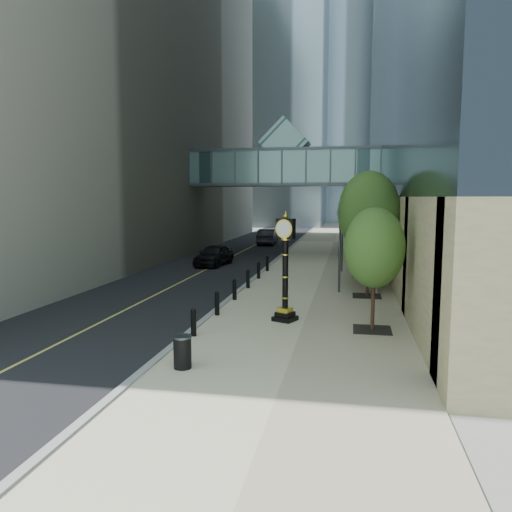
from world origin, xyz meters
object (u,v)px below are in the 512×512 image
(car_near, at_px, (214,255))
(street_clock, at_px, (285,275))
(trash_bin, at_px, (182,353))
(pedestrian, at_px, (373,275))
(car_far, at_px, (268,237))

(car_near, bearing_deg, street_clock, -58.87)
(street_clock, bearing_deg, trash_bin, -86.70)
(trash_bin, height_order, car_near, car_near)
(trash_bin, xyz_separation_m, car_near, (-5.03, 21.49, 0.27))
(street_clock, xyz_separation_m, car_near, (-7.22, 15.39, -1.13))
(street_clock, distance_m, pedestrian, 7.49)
(street_clock, bearing_deg, pedestrian, 83.21)
(trash_bin, bearing_deg, street_clock, 70.22)
(trash_bin, distance_m, car_near, 22.07)
(car_far, bearing_deg, pedestrian, 108.61)
(pedestrian, bearing_deg, car_near, -51.20)
(car_near, bearing_deg, trash_bin, -70.83)
(trash_bin, relative_size, car_near, 0.20)
(trash_bin, bearing_deg, pedestrian, 64.82)
(pedestrian, xyz_separation_m, car_far, (-9.72, 25.55, -0.18))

